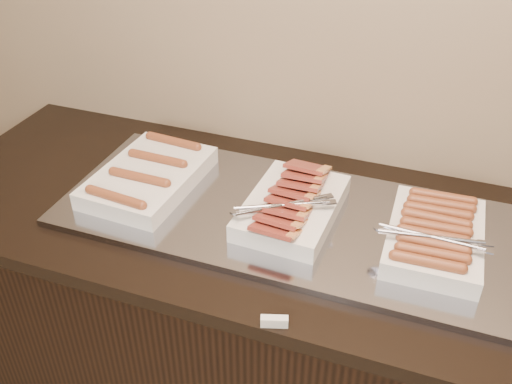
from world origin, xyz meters
TOP-DOWN VIEW (x-y plane):
  - counter at (0.00, 2.13)m, footprint 2.06×0.76m
  - warming_tray at (0.00, 2.13)m, footprint 1.20×0.50m
  - dish_left at (-0.40, 2.13)m, footprint 0.27×0.38m
  - dish_center at (0.02, 2.13)m, footprint 0.26×0.36m
  - dish_right at (0.38, 2.13)m, footprint 0.26×0.33m
  - label_holder at (0.09, 1.77)m, footprint 0.06×0.03m

SIDE VIEW (x-z plane):
  - counter at x=0.00m, z-range 0.00..0.90m
  - warming_tray at x=0.00m, z-range 0.90..0.92m
  - label_holder at x=0.09m, z-range 0.90..0.92m
  - dish_left at x=-0.40m, z-range 0.91..0.98m
  - dish_right at x=0.38m, z-range 0.91..0.99m
  - dish_center at x=0.02m, z-range 0.91..1.00m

